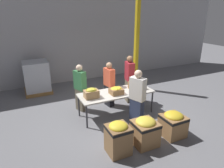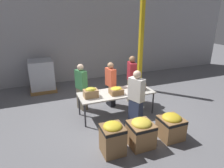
# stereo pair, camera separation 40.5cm
# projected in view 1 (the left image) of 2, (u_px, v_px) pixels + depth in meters

# --- Properties ---
(ground_plane) EXTENTS (30.00, 30.00, 0.00)m
(ground_plane) POSITION_uv_depth(u_px,v_px,m) (116.00, 114.00, 6.51)
(ground_plane) COLOR slate
(wall_back) EXTENTS (16.00, 0.08, 4.00)m
(wall_back) POSITION_uv_depth(u_px,v_px,m) (79.00, 38.00, 9.06)
(wall_back) COLOR #A8A8AD
(wall_back) RESTS_ON ground_plane
(sorting_table) EXTENTS (2.36, 0.89, 0.76)m
(sorting_table) POSITION_uv_depth(u_px,v_px,m) (116.00, 94.00, 6.27)
(sorting_table) COLOR beige
(sorting_table) RESTS_ON ground_plane
(banana_box_0) EXTENTS (0.41, 0.30, 0.30)m
(banana_box_0) POSITION_uv_depth(u_px,v_px,m) (91.00, 93.00, 5.83)
(banana_box_0) COLOR tan
(banana_box_0) RESTS_ON sorting_table
(banana_box_1) EXTENTS (0.39, 0.35, 0.22)m
(banana_box_1) POSITION_uv_depth(u_px,v_px,m) (116.00, 90.00, 6.11)
(banana_box_1) COLOR olive
(banana_box_1) RESTS_ON sorting_table
(banana_box_2) EXTENTS (0.46, 0.33, 0.32)m
(banana_box_2) POSITION_uv_depth(u_px,v_px,m) (136.00, 84.00, 6.51)
(banana_box_2) COLOR olive
(banana_box_2) RESTS_ON sorting_table
(volunteer_0) EXTENTS (0.35, 0.47, 1.58)m
(volunteer_0) POSITION_uv_depth(u_px,v_px,m) (80.00, 88.00, 6.51)
(volunteer_0) COLOR #6B604C
(volunteer_0) RESTS_ON ground_plane
(volunteer_1) EXTENTS (0.37, 0.49, 1.66)m
(volunteer_1) POSITION_uv_depth(u_px,v_px,m) (137.00, 98.00, 5.68)
(volunteer_1) COLOR #2D3856
(volunteer_1) RESTS_ON ground_plane
(volunteer_2) EXTENTS (0.27, 0.45, 1.56)m
(volunteer_2) POSITION_uv_depth(u_px,v_px,m) (109.00, 85.00, 6.84)
(volunteer_2) COLOR black
(volunteer_2) RESTS_ON ground_plane
(volunteer_3) EXTENTS (0.32, 0.49, 1.71)m
(volunteer_3) POSITION_uv_depth(u_px,v_px,m) (129.00, 79.00, 7.15)
(volunteer_3) COLOR #6B604C
(volunteer_3) RESTS_ON ground_plane
(donation_bin_0) EXTENTS (0.51, 0.51, 0.80)m
(donation_bin_0) POSITION_uv_depth(u_px,v_px,m) (118.00, 137.00, 4.60)
(donation_bin_0) COLOR olive
(donation_bin_0) RESTS_ON ground_plane
(donation_bin_1) EXTENTS (0.58, 0.58, 0.73)m
(donation_bin_1) POSITION_uv_depth(u_px,v_px,m) (145.00, 131.00, 4.91)
(donation_bin_1) COLOR olive
(donation_bin_1) RESTS_ON ground_plane
(donation_bin_2) EXTENTS (0.58, 0.58, 0.69)m
(donation_bin_2) POSITION_uv_depth(u_px,v_px,m) (173.00, 123.00, 5.28)
(donation_bin_2) COLOR olive
(donation_bin_2) RESTS_ON ground_plane
(support_pillar) EXTENTS (0.15, 0.15, 4.00)m
(support_pillar) POSITION_uv_depth(u_px,v_px,m) (137.00, 42.00, 7.95)
(support_pillar) COLOR gold
(support_pillar) RESTS_ON ground_plane
(pallet_stack_0) EXTENTS (1.03, 1.03, 1.29)m
(pallet_stack_0) POSITION_uv_depth(u_px,v_px,m) (37.00, 77.00, 8.01)
(pallet_stack_0) COLOR olive
(pallet_stack_0) RESTS_ON ground_plane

